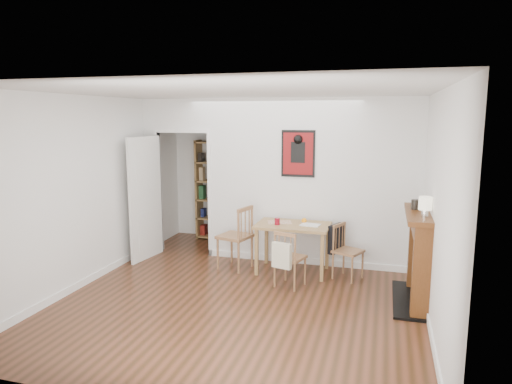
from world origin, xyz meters
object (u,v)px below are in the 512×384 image
(chair_front, at_px, (290,258))
(mantel_lamp, at_px, (425,205))
(bookshelf, at_px, (217,191))
(notebook, at_px, (310,225))
(chair_left, at_px, (235,237))
(fireplace, at_px, (420,255))
(ceramic_jar_a, at_px, (415,205))
(red_glass, at_px, (277,221))
(ceramic_jar_b, at_px, (417,203))
(orange_fruit, at_px, (304,221))
(chair_right, at_px, (347,251))
(dining_table, at_px, (293,230))

(chair_front, xyz_separation_m, mantel_lamp, (1.67, -0.38, 0.91))
(bookshelf, bearing_deg, notebook, -36.24)
(chair_left, height_order, fireplace, fireplace)
(fireplace, height_order, ceramic_jar_a, ceramic_jar_a)
(bookshelf, distance_m, notebook, 2.51)
(bookshelf, bearing_deg, chair_left, -60.69)
(bookshelf, bearing_deg, ceramic_jar_a, -30.37)
(red_glass, xyz_separation_m, ceramic_jar_b, (1.91, -0.25, 0.42))
(chair_left, bearing_deg, bookshelf, 119.31)
(ceramic_jar_a, bearing_deg, orange_fruit, 156.90)
(chair_right, height_order, notebook, chair_right)
(chair_right, distance_m, notebook, 0.64)
(dining_table, distance_m, chair_front, 0.64)
(chair_left, bearing_deg, orange_fruit, 10.36)
(chair_left, relative_size, fireplace, 0.79)
(dining_table, xyz_separation_m, chair_front, (0.08, -0.59, -0.24))
(orange_fruit, relative_size, mantel_lamp, 0.32)
(chair_left, bearing_deg, dining_table, 4.27)
(fireplace, xyz_separation_m, ceramic_jar_a, (-0.08, 0.15, 0.61))
(chair_front, relative_size, red_glass, 7.90)
(orange_fruit, relative_size, ceramic_jar_b, 0.81)
(fireplace, relative_size, orange_fruit, 16.34)
(chair_front, xyz_separation_m, orange_fruit, (0.07, 0.71, 0.37))
(red_glass, bearing_deg, fireplace, -16.40)
(chair_front, distance_m, bookshelf, 2.81)
(fireplace, bearing_deg, notebook, 155.61)
(fireplace, relative_size, mantel_lamp, 5.19)
(bookshelf, height_order, orange_fruit, bookshelf)
(chair_front, xyz_separation_m, ceramic_jar_a, (1.59, 0.06, 0.82))
(fireplace, xyz_separation_m, mantel_lamp, (0.00, -0.30, 0.69))
(ceramic_jar_b, bearing_deg, orange_fruit, 163.29)
(bookshelf, xyz_separation_m, mantel_lamp, (3.50, -2.45, 0.38))
(orange_fruit, bearing_deg, fireplace, -26.44)
(dining_table, relative_size, chair_front, 1.36)
(red_glass, relative_size, ceramic_jar_b, 1.06)
(chair_right, bearing_deg, ceramic_jar_a, -28.52)
(red_glass, bearing_deg, mantel_lamp, -24.13)
(bookshelf, height_order, mantel_lamp, bookshelf)
(chair_left, height_order, mantel_lamp, mantel_lamp)
(dining_table, bearing_deg, chair_right, -4.20)
(bookshelf, relative_size, orange_fruit, 24.53)
(chair_left, relative_size, orange_fruit, 12.84)
(chair_left, bearing_deg, notebook, 3.31)
(ceramic_jar_a, bearing_deg, mantel_lamp, -79.58)
(ceramic_jar_b, bearing_deg, fireplace, -82.11)
(bookshelf, xyz_separation_m, notebook, (2.02, -1.48, -0.18))
(mantel_lamp, xyz_separation_m, ceramic_jar_b, (-0.05, 0.63, -0.10))
(chair_left, xyz_separation_m, ceramic_jar_a, (2.55, -0.46, 0.73))
(fireplace, xyz_separation_m, notebook, (-1.48, 0.67, 0.13))
(mantel_lamp, bearing_deg, chair_front, 167.02)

